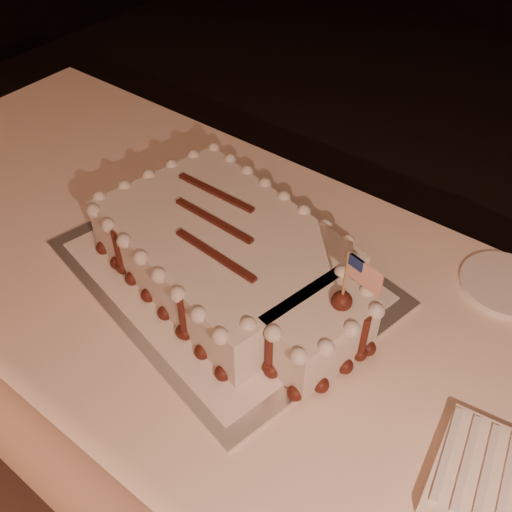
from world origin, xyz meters
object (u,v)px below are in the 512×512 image
Objects in this scene: banquet_table at (316,445)px; sheet_cake at (233,258)px; cake_board at (223,272)px; side_plate at (506,284)px.

banquet_table is 4.08× the size of sheet_cake.
banquet_table is 4.02× the size of cake_board.
sheet_cake is at bearing 0.41° from cake_board.
side_plate is at bearing 45.94° from cake_board.
sheet_cake is (-0.22, 0.00, 0.44)m from banquet_table.
sheet_cake is 3.48× the size of side_plate.
cake_board is 0.07m from sheet_cake.
sheet_cake reaches higher than cake_board.
sheet_cake is 0.52m from side_plate.
side_plate is at bearing 36.43° from sheet_cake.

